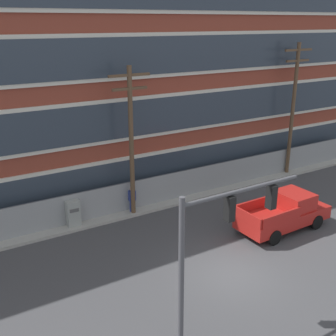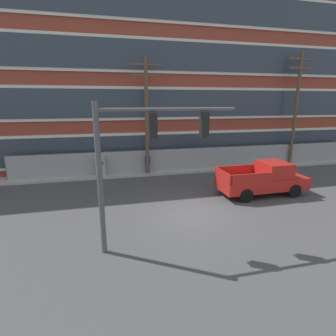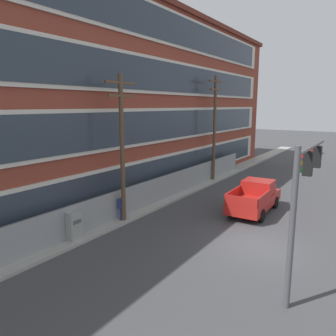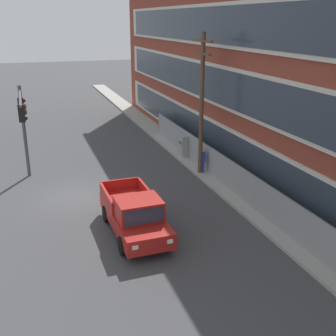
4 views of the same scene
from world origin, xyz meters
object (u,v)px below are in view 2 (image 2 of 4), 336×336
utility_pole_near_corner (147,113)px  electrical_cabinet (100,167)px  pickup_truck_red (264,179)px  utility_pole_midblock (296,106)px  traffic_signal_mast (141,148)px  pedestrian_near_cabinet (148,162)px

utility_pole_near_corner → electrical_cabinet: bearing=176.2°
pickup_truck_red → utility_pole_midblock: utility_pole_midblock is taller
traffic_signal_mast → pedestrian_near_cabinet: 10.81m
electrical_cabinet → pedestrian_near_cabinet: pedestrian_near_cabinet is taller
pickup_truck_red → utility_pole_near_corner: size_ratio=0.64×
utility_pole_midblock → pedestrian_near_cabinet: (-12.74, -0.12, -4.17)m
traffic_signal_mast → pedestrian_near_cabinet: size_ratio=3.29×
utility_pole_near_corner → utility_pole_midblock: 12.78m
traffic_signal_mast → pedestrian_near_cabinet: traffic_signal_mast is taller
pickup_truck_red → pedestrian_near_cabinet: bearing=136.1°
pickup_truck_red → traffic_signal_mast: bearing=-151.7°
traffic_signal_mast → pickup_truck_red: traffic_signal_mast is taller
electrical_cabinet → traffic_signal_mast: bearing=-80.5°
pickup_truck_red → electrical_cabinet: pickup_truck_red is taller
pickup_truck_red → electrical_cabinet: bearing=148.2°
pedestrian_near_cabinet → utility_pole_near_corner: bearing=-97.8°
traffic_signal_mast → utility_pole_midblock: size_ratio=0.60×
electrical_cabinet → utility_pole_near_corner: bearing=-3.8°
pickup_truck_red → pedestrian_near_cabinet: pickup_truck_red is taller
pedestrian_near_cabinet → traffic_signal_mast: bearing=-99.9°
traffic_signal_mast → utility_pole_midblock: 17.89m
electrical_cabinet → pedestrian_near_cabinet: (3.52, -0.06, 0.17)m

